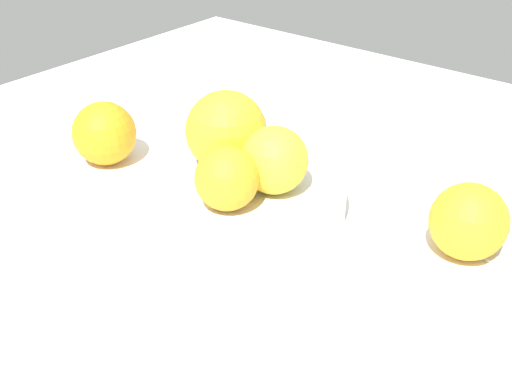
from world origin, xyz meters
The scene contains 7 objects.
ground_plane centered at (0.00, 0.00, -1.00)cm, with size 110.00×110.00×2.00cm, color white.
fruit_bowl centered at (0.00, 0.00, 1.93)cm, with size 19.23×19.23×4.08cm.
orange_in_bowl_0 centered at (-0.47, 4.02, 8.39)cm, with size 8.63×8.63×8.63cm, color yellow.
orange_in_bowl_1 centered at (-6.13, -1.36, 7.19)cm, with size 6.24×6.24×6.24cm, color #F9A823.
orange_in_bowl_2 centered at (-0.73, -2.92, 7.51)cm, with size 6.87×6.87×6.87cm, color yellow.
orange_loose_0 centered at (6.57, -20.64, 3.76)cm, with size 7.52×7.52×7.52cm, color #F9A823.
orange_loose_1 centered at (-2.42, 21.53, 3.86)cm, with size 7.72×7.72×7.72cm, color orange.
Camera 1 is at (-46.69, -37.53, 37.51)cm, focal length 45.87 mm.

